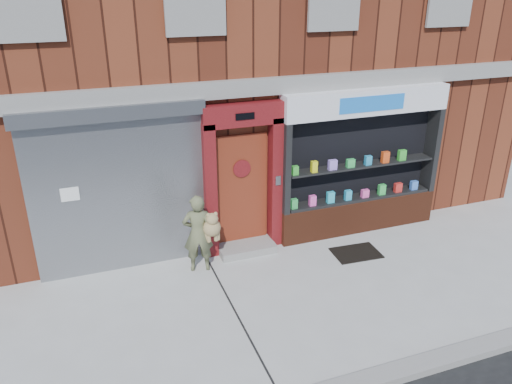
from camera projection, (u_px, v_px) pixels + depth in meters
ground at (320, 291)px, 8.53m from camera, size 80.00×80.00×0.00m
curb at (394, 374)px, 6.65m from camera, size 60.00×0.30×0.12m
building at (217, 19)px, 12.13m from camera, size 12.00×8.16×8.00m
shutter_bay at (118, 181)px, 8.57m from camera, size 3.10×0.30×3.04m
red_door_bay at (243, 179)px, 9.33m from camera, size 1.52×0.58×2.90m
pharmacy_bay at (360, 168)px, 10.11m from camera, size 3.50×0.41×3.00m
woman at (200, 232)px, 8.88m from camera, size 0.70×0.44×1.47m
doormat at (356, 253)px, 9.68m from camera, size 0.93×0.68×0.02m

